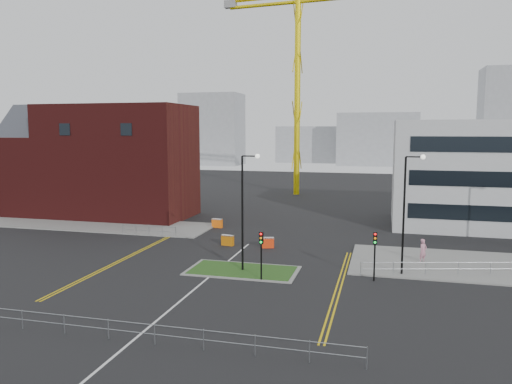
# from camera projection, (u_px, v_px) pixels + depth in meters

# --- Properties ---
(ground) EXTENTS (200.00, 200.00, 0.00)m
(ground) POSITION_uv_depth(u_px,v_px,m) (178.00, 303.00, 31.76)
(ground) COLOR black
(ground) RESTS_ON ground
(pavement_left) EXTENTS (28.00, 8.00, 0.12)m
(pavement_left) POSITION_uv_depth(u_px,v_px,m) (94.00, 224.00, 57.87)
(pavement_left) COLOR slate
(pavement_left) RESTS_ON ground
(pavement_right) EXTENTS (24.00, 10.00, 0.12)m
(pavement_right) POSITION_uv_depth(u_px,v_px,m) (504.00, 268.00, 39.72)
(pavement_right) COLOR slate
(pavement_right) RESTS_ON ground
(island_kerb) EXTENTS (8.60, 4.60, 0.08)m
(island_kerb) POSITION_uv_depth(u_px,v_px,m) (243.00, 271.00, 38.94)
(island_kerb) COLOR slate
(island_kerb) RESTS_ON ground
(grass_island) EXTENTS (8.00, 4.00, 0.12)m
(grass_island) POSITION_uv_depth(u_px,v_px,m) (243.00, 270.00, 38.94)
(grass_island) COLOR #224818
(grass_island) RESTS_ON ground
(brick_building) EXTENTS (24.20, 10.07, 14.24)m
(brick_building) POSITION_uv_depth(u_px,v_px,m) (98.00, 162.00, 63.52)
(brick_building) COLOR #4D1313
(brick_building) RESTS_ON ground
(office_block) EXTENTS (25.00, 12.20, 12.00)m
(office_block) POSITION_uv_depth(u_px,v_px,m) (510.00, 175.00, 55.24)
(office_block) COLOR silver
(office_block) RESTS_ON ground
(tower_crane) EXTENTS (52.83, 6.36, 36.83)m
(tower_crane) POSITION_uv_depth(u_px,v_px,m) (333.00, 39.00, 79.87)
(tower_crane) COLOR yellow
(tower_crane) RESTS_ON ground
(streetlamp_island) EXTENTS (1.46, 0.36, 9.18)m
(streetlamp_island) POSITION_uv_depth(u_px,v_px,m) (245.00, 203.00, 38.22)
(streetlamp_island) COLOR black
(streetlamp_island) RESTS_ON ground
(streetlamp_right_near) EXTENTS (1.46, 0.36, 9.18)m
(streetlamp_right_near) POSITION_uv_depth(u_px,v_px,m) (407.00, 205.00, 37.15)
(streetlamp_right_near) COLOR black
(streetlamp_right_near) RESTS_ON ground
(traffic_light_island) EXTENTS (0.28, 0.33, 3.65)m
(traffic_light_island) POSITION_uv_depth(u_px,v_px,m) (261.00, 246.00, 36.19)
(traffic_light_island) COLOR black
(traffic_light_island) RESTS_ON ground
(traffic_light_right) EXTENTS (0.28, 0.33, 3.65)m
(traffic_light_right) POSITION_uv_depth(u_px,v_px,m) (375.00, 247.00, 36.12)
(traffic_light_right) COLOR black
(traffic_light_right) RESTS_ON ground
(railing_front) EXTENTS (24.05, 0.05, 1.10)m
(railing_front) POSITION_uv_depth(u_px,v_px,m) (131.00, 327.00, 25.90)
(railing_front) COLOR gray
(railing_front) RESTS_ON ground
(railing_left) EXTENTS (6.05, 0.05, 1.10)m
(railing_left) POSITION_uv_depth(u_px,v_px,m) (149.00, 229.00, 51.70)
(railing_left) COLOR gray
(railing_left) RESTS_ON ground
(railing_right) EXTENTS (19.05, 5.05, 1.10)m
(railing_right) POSITION_uv_depth(u_px,v_px,m) (491.00, 266.00, 37.60)
(railing_right) COLOR gray
(railing_right) RESTS_ON ground
(centre_line) EXTENTS (0.15, 30.00, 0.01)m
(centre_line) POSITION_uv_depth(u_px,v_px,m) (190.00, 293.00, 33.68)
(centre_line) COLOR silver
(centre_line) RESTS_ON ground
(yellow_left_a) EXTENTS (0.12, 24.00, 0.01)m
(yellow_left_a) POSITION_uv_depth(u_px,v_px,m) (128.00, 256.00, 43.61)
(yellow_left_a) COLOR gold
(yellow_left_a) RESTS_ON ground
(yellow_left_b) EXTENTS (0.12, 24.00, 0.01)m
(yellow_left_b) POSITION_uv_depth(u_px,v_px,m) (131.00, 256.00, 43.53)
(yellow_left_b) COLOR gold
(yellow_left_b) RESTS_ON ground
(yellow_right_a) EXTENTS (0.12, 20.00, 0.01)m
(yellow_right_a) POSITION_uv_depth(u_px,v_px,m) (337.00, 286.00, 35.16)
(yellow_right_a) COLOR gold
(yellow_right_a) RESTS_ON ground
(yellow_right_b) EXTENTS (0.12, 20.00, 0.01)m
(yellow_right_b) POSITION_uv_depth(u_px,v_px,m) (341.00, 287.00, 35.08)
(yellow_right_b) COLOR gold
(yellow_right_b) RESTS_ON ground
(skyline_a) EXTENTS (18.00, 12.00, 22.00)m
(skyline_a) POSITION_uv_depth(u_px,v_px,m) (213.00, 129.00, 155.60)
(skyline_a) COLOR gray
(skyline_a) RESTS_ON ground
(skyline_b) EXTENTS (24.00, 12.00, 16.00)m
(skyline_b) POSITION_uv_depth(u_px,v_px,m) (377.00, 139.00, 153.12)
(skyline_b) COLOR gray
(skyline_b) RESTS_ON ground
(skyline_c) EXTENTS (14.00, 12.00, 28.00)m
(skyline_c) POSITION_uv_depth(u_px,v_px,m) (507.00, 119.00, 138.85)
(skyline_c) COLOR gray
(skyline_c) RESTS_ON ground
(skyline_d) EXTENTS (30.00, 12.00, 12.00)m
(skyline_d) POSITION_uv_depth(u_px,v_px,m) (323.00, 144.00, 167.46)
(skyline_d) COLOR gray
(skyline_d) RESTS_ON ground
(pedestrian) EXTENTS (0.86, 0.86, 2.01)m
(pedestrian) POSITION_uv_depth(u_px,v_px,m) (423.00, 251.00, 41.26)
(pedestrian) COLOR #C68095
(pedestrian) RESTS_ON ground
(barrier_left) EXTENTS (1.24, 0.53, 1.01)m
(barrier_left) POSITION_uv_depth(u_px,v_px,m) (217.00, 223.00, 56.14)
(barrier_left) COLOR orange
(barrier_left) RESTS_ON ground
(barrier_mid) EXTENTS (1.26, 0.61, 1.01)m
(barrier_mid) POSITION_uv_depth(u_px,v_px,m) (228.00, 240.00, 47.51)
(barrier_mid) COLOR #C8690B
(barrier_mid) RESTS_ON ground
(barrier_right) EXTENTS (1.25, 0.74, 1.00)m
(barrier_right) POSITION_uv_depth(u_px,v_px,m) (267.00, 242.00, 46.53)
(barrier_right) COLOR red
(barrier_right) RESTS_ON ground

